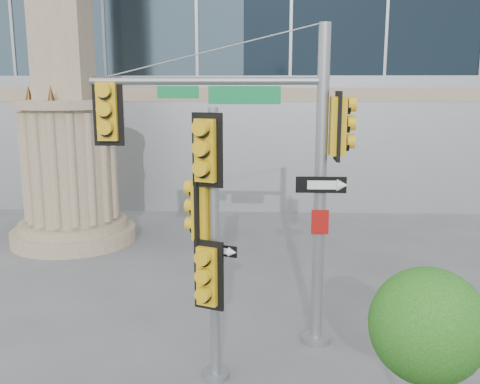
{
  "coord_description": "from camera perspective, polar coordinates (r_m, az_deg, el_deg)",
  "views": [
    {
      "loc": [
        0.82,
        -9.53,
        5.58
      ],
      "look_at": [
        0.34,
        2.0,
        3.28
      ],
      "focal_mm": 40.0,
      "sensor_mm": 36.0,
      "label": 1
    }
  ],
  "objects": [
    {
      "name": "ground",
      "position": [
        11.08,
        -2.34,
        -18.98
      ],
      "size": [
        120.0,
        120.0,
        0.0
      ],
      "primitive_type": "plane",
      "color": "#545456",
      "rests_on": "ground"
    },
    {
      "name": "monument",
      "position": [
        19.75,
        -18.15,
        10.55
      ],
      "size": [
        4.4,
        4.4,
        16.6
      ],
      "color": "gray",
      "rests_on": "ground"
    },
    {
      "name": "main_signal_pole",
      "position": [
        11.12,
        2.34,
        4.24
      ],
      "size": [
        5.29,
        0.64,
        6.81
      ],
      "rotation": [
        0.0,
        0.0,
        -0.01
      ],
      "color": "slate",
      "rests_on": "ground"
    },
    {
      "name": "secondary_signal_pole",
      "position": [
        9.73,
        -3.38,
        -3.76
      ],
      "size": [
        0.89,
        0.86,
        5.2
      ],
      "rotation": [
        0.0,
        0.0,
        -0.37
      ],
      "color": "slate",
      "rests_on": "ground"
    },
    {
      "name": "street_tree",
      "position": [
        8.96,
        19.55,
        -13.71
      ],
      "size": [
        1.84,
        1.8,
        2.87
      ],
      "color": "gray",
      "rests_on": "ground"
    }
  ]
}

